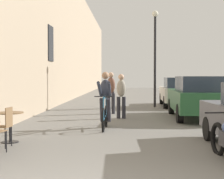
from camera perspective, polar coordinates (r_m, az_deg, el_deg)
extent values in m
cube|color=tan|center=(18.65, -9.93, 10.04)|extent=(0.50, 68.00, 8.29)
cube|color=black|center=(17.36, -9.85, 7.32)|extent=(0.04, 1.10, 1.70)
cylinder|color=black|center=(7.71, -16.66, -8.04)|extent=(0.02, 0.02, 0.45)
cylinder|color=black|center=(8.86, -16.09, -8.12)|extent=(0.40, 0.40, 0.02)
cylinder|color=black|center=(8.80, -16.12, -5.90)|extent=(0.05, 0.05, 0.67)
cylinder|color=brown|center=(8.76, -16.14, -3.63)|extent=(0.64, 0.64, 0.02)
cylinder|color=black|center=(8.07, -16.84, -7.58)|extent=(0.02, 0.02, 0.45)
cylinder|color=black|center=(8.36, -15.88, -7.24)|extent=(0.02, 0.02, 0.45)
cube|color=brown|center=(8.25, -17.39, -5.73)|extent=(0.42, 0.42, 0.02)
cube|color=brown|center=(8.15, -16.27, -4.26)|extent=(0.06, 0.34, 0.42)
torus|color=black|center=(10.06, -1.41, -4.97)|extent=(0.06, 0.71, 0.71)
torus|color=black|center=(11.10, -0.95, -4.30)|extent=(0.06, 0.71, 0.71)
cylinder|color=#286084|center=(10.98, -0.99, -2.87)|extent=(0.04, 0.21, 0.58)
cylinder|color=#286084|center=(10.46, -1.20, -1.28)|extent=(0.05, 0.82, 0.14)
cylinder|color=#286084|center=(10.05, -1.40, -3.05)|extent=(0.04, 0.09, 0.67)
cylinder|color=#286084|center=(10.60, -1.16, -4.38)|extent=(0.06, 1.00, 0.12)
cylinder|color=black|center=(10.05, -1.38, -1.14)|extent=(0.52, 0.04, 0.03)
ellipsoid|color=black|center=(10.87, -1.02, -1.26)|extent=(0.12, 0.24, 0.06)
ellipsoid|color=#2D3342|center=(10.78, -1.06, 0.17)|extent=(0.35, 0.36, 0.59)
sphere|color=#A57A5B|center=(10.73, -1.07, 2.28)|extent=(0.22, 0.22, 0.22)
cylinder|color=#26262D|center=(10.74, -0.55, -3.34)|extent=(0.14, 0.40, 0.75)
cylinder|color=#26262D|center=(10.75, -1.62, -3.33)|extent=(0.14, 0.40, 0.75)
cylinder|color=#2D3342|center=(10.38, -0.44, 0.06)|extent=(0.09, 0.74, 0.48)
cylinder|color=#2D3342|center=(10.40, -2.01, 0.07)|extent=(0.12, 0.75, 0.48)
cylinder|color=#26262D|center=(13.21, 1.05, -2.94)|extent=(0.14, 0.14, 0.81)
cylinder|color=#26262D|center=(13.23, 1.92, -2.93)|extent=(0.14, 0.14, 0.81)
ellipsoid|color=#9E9384|center=(13.18, 1.49, 0.21)|extent=(0.37, 0.28, 0.64)
sphere|color=tan|center=(13.17, 1.49, 2.04)|extent=(0.22, 0.22, 0.22)
cylinder|color=#26262D|center=(14.84, 0.22, -2.28)|extent=(0.14, 0.14, 0.86)
cylinder|color=#26262D|center=(14.87, -0.54, -2.27)|extent=(0.14, 0.14, 0.86)
ellipsoid|color=brown|center=(14.82, -0.16, 0.68)|extent=(0.37, 0.28, 0.68)
sphere|color=tan|center=(14.81, -0.16, 2.38)|extent=(0.22, 0.22, 0.22)
cylinder|color=#26262D|center=(17.11, -0.53, -1.69)|extent=(0.14, 0.14, 0.86)
cylinder|color=#26262D|center=(17.09, 0.14, -1.70)|extent=(0.14, 0.14, 0.86)
ellipsoid|color=brown|center=(17.07, -0.20, 0.87)|extent=(0.35, 0.25, 0.68)
sphere|color=tan|center=(17.06, -0.20, 2.34)|extent=(0.22, 0.22, 0.22)
cylinder|color=black|center=(18.17, 6.94, 4.42)|extent=(0.12, 0.12, 4.60)
sphere|color=silver|center=(18.43, 6.98, 12.03)|extent=(0.32, 0.32, 0.32)
cylinder|color=black|center=(9.04, 15.36, -6.10)|extent=(0.21, 0.59, 0.58)
cube|color=#23512D|center=(13.69, 13.61, -1.66)|extent=(1.95, 4.48, 0.72)
cube|color=#283342|center=(13.14, 14.03, 0.92)|extent=(1.61, 2.43, 0.54)
cylinder|color=black|center=(15.05, 9.53, -2.67)|extent=(0.22, 0.64, 0.64)
cylinder|color=black|center=(15.30, 15.76, -2.64)|extent=(0.22, 0.64, 0.64)
cylinder|color=black|center=(12.16, 10.88, -3.82)|extent=(0.22, 0.64, 0.64)
cube|color=beige|center=(18.85, 10.71, -0.70)|extent=(1.89, 4.30, 0.69)
cube|color=#283342|center=(18.32, 10.91, 1.11)|extent=(1.55, 2.34, 0.51)
cylinder|color=black|center=(20.19, 7.99, -1.47)|extent=(0.22, 0.62, 0.61)
cylinder|color=black|center=(20.36, 12.49, -1.47)|extent=(0.22, 0.62, 0.61)
cylinder|color=black|center=(17.40, 8.62, -2.06)|extent=(0.22, 0.62, 0.61)
cylinder|color=black|center=(17.60, 13.82, -2.05)|extent=(0.22, 0.62, 0.61)
torus|color=black|center=(7.55, 16.69, -7.68)|extent=(0.16, 0.70, 0.69)
cylinder|color=black|center=(7.38, 17.01, -3.60)|extent=(0.62, 0.10, 0.03)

